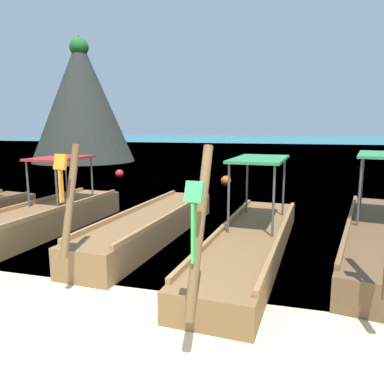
# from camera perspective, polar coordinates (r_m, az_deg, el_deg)

# --- Properties ---
(ground) EXTENTS (120.00, 120.00, 0.00)m
(ground) POSITION_cam_1_polar(r_m,az_deg,el_deg) (4.55, -16.53, -26.37)
(ground) COLOR beige
(sea_water) EXTENTS (120.00, 120.00, 0.00)m
(sea_water) POSITION_cam_1_polar(r_m,az_deg,el_deg) (65.47, 13.85, 7.30)
(sea_water) COLOR #147A89
(sea_water) RESTS_ON ground
(longtail_boat_red_ribbon) EXTENTS (1.49, 5.88, 2.68)m
(longtail_boat_red_ribbon) POSITION_cam_1_polar(r_m,az_deg,el_deg) (10.33, -21.33, -3.55)
(longtail_boat_red_ribbon) COLOR brown
(longtail_boat_red_ribbon) RESTS_ON ground
(longtail_boat_orange_ribbon) EXTENTS (1.50, 6.34, 2.40)m
(longtail_boat_orange_ribbon) POSITION_cam_1_polar(r_m,az_deg,el_deg) (9.07, -6.19, -5.11)
(longtail_boat_orange_ribbon) COLOR brown
(longtail_boat_orange_ribbon) RESTS_ON ground
(longtail_boat_green_ribbon) EXTENTS (1.75, 7.22, 2.46)m
(longtail_boat_green_ribbon) POSITION_cam_1_polar(r_m,az_deg,el_deg) (7.98, 9.04, -7.30)
(longtail_boat_green_ribbon) COLOR brown
(longtail_boat_green_ribbon) RESTS_ON ground
(longtail_boat_turquoise_ribbon) EXTENTS (2.55, 7.35, 2.74)m
(longtail_boat_turquoise_ribbon) POSITION_cam_1_polar(r_m,az_deg,el_deg) (9.08, 26.97, -5.98)
(longtail_boat_turquoise_ribbon) COLOR brown
(longtail_boat_turquoise_ribbon) RESTS_ON ground
(karst_rock) EXTENTS (7.88, 7.88, 9.52)m
(karst_rock) POSITION_cam_1_polar(r_m,az_deg,el_deg) (30.88, -16.78, 13.13)
(karst_rock) COLOR #2D302B
(karst_rock) RESTS_ON ground
(mooring_buoy_near) EXTENTS (0.44, 0.44, 0.44)m
(mooring_buoy_near) POSITION_cam_1_polar(r_m,az_deg,el_deg) (20.20, -11.09, 2.79)
(mooring_buoy_near) COLOR red
(mooring_buoy_near) RESTS_ON sea_water
(mooring_buoy_far) EXTENTS (0.47, 0.47, 0.47)m
(mooring_buoy_far) POSITION_cam_1_polar(r_m,az_deg,el_deg) (17.10, 5.24, 1.73)
(mooring_buoy_far) COLOR #EA5119
(mooring_buoy_far) RESTS_ON sea_water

